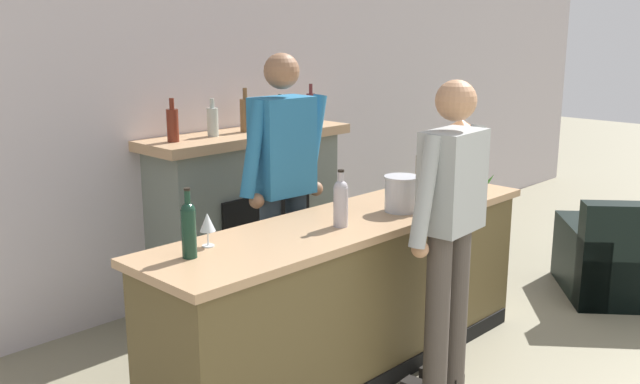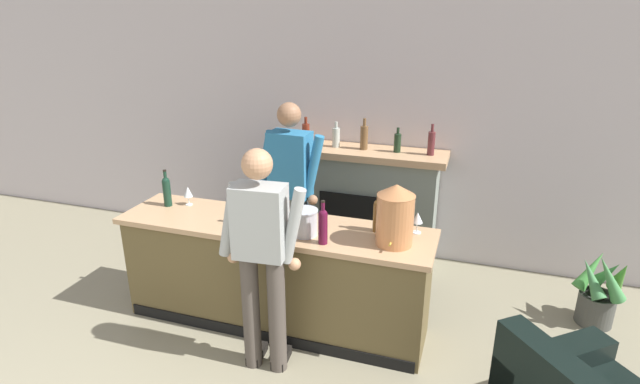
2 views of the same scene
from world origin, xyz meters
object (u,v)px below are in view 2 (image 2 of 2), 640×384
at_px(ice_bucket_steel, 305,222).
at_px(wine_bottle_riesling_slim, 378,214).
at_px(person_customer, 261,254).
at_px(wine_glass_back_row, 418,218).
at_px(wine_bottle_rose_blush, 250,209).
at_px(wine_glass_front_left, 188,192).
at_px(wine_bottle_port_short, 323,225).
at_px(fireplace_stone, 363,204).
at_px(wine_bottle_chardonnay_pale, 167,190).
at_px(potted_plant_corner, 600,292).
at_px(copper_dispenser, 395,215).
at_px(person_bartender, 291,192).

relative_size(ice_bucket_steel, wine_bottle_riesling_slim, 0.63).
height_order(ice_bucket_steel, wine_bottle_riesling_slim, wine_bottle_riesling_slim).
distance_m(person_customer, wine_glass_back_row, 1.24).
xyz_separation_m(wine_bottle_rose_blush, wine_glass_front_left, (-0.71, 0.22, -0.02)).
bearing_deg(wine_bottle_port_short, fireplace_stone, 92.56).
xyz_separation_m(fireplace_stone, wine_bottle_riesling_slim, (0.41, -1.27, 0.45)).
relative_size(person_customer, wine_bottle_port_short, 5.05).
relative_size(fireplace_stone, wine_bottle_chardonnay_pale, 4.98).
relative_size(ice_bucket_steel, wine_glass_back_row, 1.20).
bearing_deg(person_customer, wine_bottle_port_short, 45.71).
bearing_deg(ice_bucket_steel, potted_plant_corner, 22.30).
xyz_separation_m(copper_dispenser, wine_glass_back_row, (0.13, 0.25, -0.11)).
xyz_separation_m(fireplace_stone, wine_glass_back_row, (0.71, -1.21, 0.43)).
relative_size(person_bartender, copper_dispenser, 3.90).
xyz_separation_m(copper_dispenser, wine_bottle_port_short, (-0.50, -0.16, -0.09)).
distance_m(wine_bottle_riesling_slim, wine_glass_back_row, 0.31).
xyz_separation_m(person_bartender, wine_glass_front_left, (-0.83, -0.35, 0.03)).
height_order(person_bartender, wine_bottle_chardonnay_pale, person_bartender).
bearing_deg(wine_bottle_rose_blush, wine_glass_back_row, 11.86).
distance_m(person_bartender, wine_glass_back_row, 1.21).
distance_m(ice_bucket_steel, wine_bottle_chardonnay_pale, 1.37).
distance_m(ice_bucket_steel, wine_glass_front_left, 1.22).
height_order(ice_bucket_steel, wine_glass_back_row, ice_bucket_steel).
bearing_deg(wine_glass_front_left, wine_bottle_riesling_slim, -0.73).
bearing_deg(person_bartender, wine_bottle_chardonnay_pale, -156.67).
distance_m(wine_bottle_port_short, wine_bottle_riesling_slim, 0.48).
height_order(wine_bottle_riesling_slim, wine_glass_front_left, wine_bottle_riesling_slim).
height_order(ice_bucket_steel, wine_bottle_chardonnay_pale, wine_bottle_chardonnay_pale).
relative_size(fireplace_stone, copper_dispenser, 3.54).
distance_m(person_customer, wine_bottle_chardonnay_pale, 1.35).
relative_size(potted_plant_corner, copper_dispenser, 1.55).
xyz_separation_m(copper_dispenser, wine_bottle_riesling_slim, (-0.16, 0.18, -0.09)).
bearing_deg(wine_bottle_rose_blush, person_bartender, 78.30).
distance_m(person_customer, wine_bottle_rose_blush, 0.59).
height_order(copper_dispenser, wine_bottle_port_short, copper_dispenser).
height_order(fireplace_stone, wine_bottle_chardonnay_pale, fireplace_stone).
bearing_deg(potted_plant_corner, wine_bottle_riesling_slim, -158.46).
distance_m(person_bartender, wine_bottle_port_short, 0.89).
bearing_deg(wine_glass_front_left, wine_bottle_port_short, -14.68).
relative_size(person_bartender, wine_bottle_chardonnay_pale, 5.49).
relative_size(person_customer, wine_bottle_riesling_slim, 5.23).
distance_m(fireplace_stone, wine_glass_back_row, 1.46).
relative_size(potted_plant_corner, person_bartender, 0.40).
xyz_separation_m(wine_bottle_rose_blush, wine_bottle_chardonnay_pale, (-0.88, 0.15, 0.01)).
bearing_deg(copper_dispenser, wine_bottle_riesling_slim, 132.09).
distance_m(person_bartender, wine_bottle_riesling_slim, 0.95).
distance_m(copper_dispenser, wine_bottle_port_short, 0.53).
height_order(potted_plant_corner, copper_dispenser, copper_dispenser).
height_order(wine_bottle_port_short, wine_bottle_riesling_slim, wine_bottle_port_short).
distance_m(copper_dispenser, ice_bucket_steel, 0.69).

